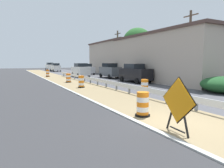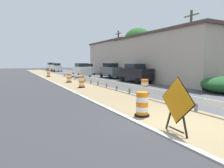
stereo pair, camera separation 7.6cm
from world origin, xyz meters
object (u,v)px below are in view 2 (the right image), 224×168
(car_mid_far_lane, at_px, (111,71))
(car_distant_a, at_px, (135,73))
(car_lead_far_lane, at_px, (81,70))
(warning_sign_diamond, at_px, (177,103))
(traffic_barrel_nearest, at_px, (142,105))
(car_lead_near_lane, at_px, (56,67))
(car_trailing_far_lane, at_px, (51,67))
(traffic_barrel_close, at_px, (145,87))
(traffic_barrel_far, at_px, (69,78))
(traffic_barrel_farther, at_px, (48,74))
(utility_pole_near, at_px, (190,47))
(utility_pole_mid, at_px, (118,53))
(traffic_barrel_mid, at_px, (82,82))
(car_trailing_near_lane, at_px, (87,69))

(car_mid_far_lane, height_order, car_distant_a, car_mid_far_lane)
(car_lead_far_lane, distance_m, car_distant_a, 11.89)
(warning_sign_diamond, relative_size, car_lead_far_lane, 0.42)
(traffic_barrel_nearest, distance_m, car_lead_far_lane, 24.74)
(car_lead_near_lane, relative_size, car_trailing_far_lane, 1.01)
(car_lead_near_lane, height_order, car_lead_far_lane, car_lead_far_lane)
(car_lead_near_lane, distance_m, car_distant_a, 32.08)
(traffic_barrel_close, distance_m, car_trailing_far_lane, 46.92)
(traffic_barrel_far, height_order, car_trailing_far_lane, car_trailing_far_lane)
(traffic_barrel_farther, distance_m, utility_pole_near, 22.21)
(warning_sign_diamond, xyz_separation_m, car_lead_far_lane, (5.44, 26.47, 0.06))
(warning_sign_diamond, relative_size, traffic_barrel_nearest, 1.79)
(traffic_barrel_nearest, xyz_separation_m, car_lead_far_lane, (5.20, 24.18, 0.61))
(traffic_barrel_far, xyz_separation_m, traffic_barrel_farther, (-0.61, 10.50, 0.04))
(traffic_barrel_close, bearing_deg, warning_sign_diamond, -119.25)
(car_lead_near_lane, bearing_deg, utility_pole_mid, -167.45)
(traffic_barrel_mid, distance_m, car_lead_near_lane, 34.11)
(utility_pole_near, bearing_deg, car_mid_far_lane, 103.63)
(traffic_barrel_nearest, bearing_deg, car_lead_near_lane, 83.18)
(car_mid_far_lane, bearing_deg, traffic_barrel_farther, -129.33)
(car_lead_near_lane, distance_m, car_lead_far_lane, 20.43)
(traffic_barrel_far, distance_m, car_mid_far_lane, 8.42)
(car_lead_far_lane, bearing_deg, car_trailing_near_lane, -28.27)
(car_trailing_far_lane, bearing_deg, traffic_barrel_close, 177.80)
(utility_pole_near, xyz_separation_m, utility_pole_mid, (-0.43, 14.51, -0.03))
(traffic_barrel_mid, xyz_separation_m, car_lead_far_lane, (4.40, 13.37, 0.59))
(traffic_barrel_nearest, bearing_deg, car_trailing_far_lane, 84.22)
(utility_pole_near, bearing_deg, car_lead_far_lane, 110.68)
(car_distant_a, bearing_deg, utility_pole_mid, 161.15)
(warning_sign_diamond, relative_size, traffic_barrel_far, 1.83)
(traffic_barrel_nearest, relative_size, car_mid_far_lane, 0.24)
(car_trailing_far_lane, distance_m, utility_pole_mid, 30.43)
(traffic_barrel_farther, height_order, utility_pole_mid, utility_pole_mid)
(traffic_barrel_farther, height_order, car_trailing_near_lane, car_trailing_near_lane)
(traffic_barrel_mid, height_order, traffic_barrel_farther, traffic_barrel_farther)
(car_mid_far_lane, xyz_separation_m, utility_pole_mid, (2.54, 2.25, 2.82))
(warning_sign_diamond, height_order, traffic_barrel_farther, warning_sign_diamond)
(traffic_barrel_close, distance_m, car_lead_near_lane, 39.63)
(traffic_barrel_mid, relative_size, utility_pole_mid, 0.15)
(traffic_barrel_close, xyz_separation_m, traffic_barrel_mid, (-3.05, 5.80, 0.01))
(car_mid_far_lane, bearing_deg, utility_pole_near, 13.84)
(warning_sign_diamond, xyz_separation_m, traffic_barrel_farther, (0.62, 28.87, -0.53))
(utility_pole_near, bearing_deg, car_lead_near_lane, 99.38)
(warning_sign_diamond, height_order, car_trailing_near_lane, car_trailing_near_lane)
(warning_sign_diamond, distance_m, car_mid_far_lane, 23.84)
(traffic_barrel_nearest, bearing_deg, car_mid_far_lane, 66.95)
(warning_sign_diamond, distance_m, traffic_barrel_farther, 28.88)
(warning_sign_diamond, distance_m, traffic_barrel_far, 18.43)
(traffic_barrel_mid, distance_m, traffic_barrel_farther, 15.78)
(car_lead_near_lane, relative_size, car_lead_far_lane, 0.91)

